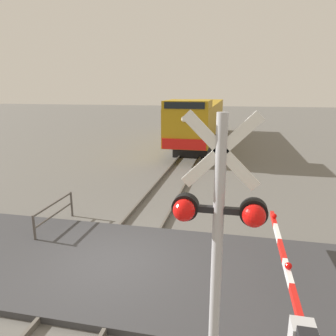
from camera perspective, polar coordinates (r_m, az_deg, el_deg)
The scene contains 8 objects.
ground_plane at distance 9.07m, azimuth -9.65°, elevation -17.08°, with size 160.00×160.00×0.00m, color #605E59.
rail_track_left at distance 9.29m, azimuth -13.95°, elevation -15.95°, with size 0.08×80.00×0.15m, color #59544C.
rail_track_right at distance 8.81m, azimuth -5.12°, elevation -17.34°, with size 0.08×80.00×0.15m, color #59544C.
road_surface at distance 9.02m, azimuth -9.67°, elevation -16.64°, with size 36.00×4.62×0.16m, color #38383A.
locomotive at distance 27.87m, azimuth 5.90°, elevation 8.75°, with size 2.82×18.63×3.93m.
crossing_signal at distance 4.18m, azimuth 8.82°, elevation -12.84°, with size 1.18×0.33×4.42m.
crossing_gate at distance 6.43m, azimuth 21.73°, elevation -23.82°, with size 0.36×5.29×1.32m.
guard_railing at distance 11.48m, azimuth -19.67°, elevation -7.42°, with size 0.08×2.36×0.95m.
Camera 1 is at (3.02, -7.16, 4.66)m, focal length 34.06 mm.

